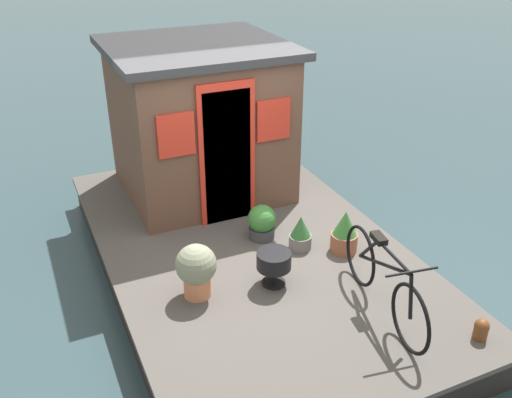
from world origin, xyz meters
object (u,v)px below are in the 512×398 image
object	(u,v)px
potted_plant_geranium	(300,233)
mooring_bollard	(481,329)
potted_plant_ivy	(196,269)
charcoal_grill	(274,262)
houseboat_cabin	(200,119)
potted_plant_succulent	(345,232)
bicycle	(384,281)
potted_plant_mint	(262,222)

from	to	relation	value
potted_plant_geranium	mooring_bollard	world-z (taller)	potted_plant_geranium
potted_plant_ivy	charcoal_grill	xyz separation A→B (m)	(-0.14, -0.80, -0.05)
mooring_bollard	houseboat_cabin	bearing A→B (deg)	17.91
potted_plant_succulent	mooring_bollard	size ratio (longest dim) A/B	2.40
potted_plant_succulent	charcoal_grill	xyz separation A→B (m)	(-0.25, 1.02, 0.04)
houseboat_cabin	bicycle	world-z (taller)	houseboat_cabin
potted_plant_succulent	charcoal_grill	bearing A→B (deg)	103.51
bicycle	charcoal_grill	xyz separation A→B (m)	(0.85, 0.76, -0.09)
houseboat_cabin	potted_plant_succulent	world-z (taller)	houseboat_cabin
bicycle	potted_plant_succulent	bearing A→B (deg)	-13.46
houseboat_cabin	mooring_bollard	distance (m)	4.32
potted_plant_geranium	potted_plant_mint	distance (m)	0.51
potted_plant_geranium	mooring_bollard	xyz separation A→B (m)	(-2.06, -0.79, -0.09)
mooring_bollard	potted_plant_ivy	bearing A→B (deg)	52.04
potted_plant_succulent	potted_plant_ivy	bearing A→B (deg)	93.22
bicycle	potted_plant_geranium	world-z (taller)	bicycle
potted_plant_ivy	potted_plant_succulent	world-z (taller)	potted_plant_ivy
potted_plant_geranium	mooring_bollard	size ratio (longest dim) A/B	1.94
houseboat_cabin	potted_plant_geranium	world-z (taller)	houseboat_cabin
potted_plant_succulent	charcoal_grill	world-z (taller)	potted_plant_succulent
houseboat_cabin	mooring_bollard	bearing A→B (deg)	-162.09
potted_plant_ivy	potted_plant_succulent	xyz separation A→B (m)	(0.10, -1.83, -0.08)
houseboat_cabin	potted_plant_geranium	distance (m)	2.19
charcoal_grill	potted_plant_succulent	bearing A→B (deg)	-76.49
mooring_bollard	bicycle	bearing A→B (deg)	41.10
charcoal_grill	potted_plant_geranium	bearing A→B (deg)	-49.57
potted_plant_succulent	mooring_bollard	distance (m)	1.84
bicycle	potted_plant_ivy	xyz separation A→B (m)	(0.99, 1.56, -0.04)
houseboat_cabin	potted_plant_succulent	size ratio (longest dim) A/B	4.37
houseboat_cabin	charcoal_grill	distance (m)	2.57
potted_plant_succulent	charcoal_grill	distance (m)	1.05
potted_plant_geranium	potted_plant_succulent	world-z (taller)	potted_plant_succulent
houseboat_cabin	potted_plant_mint	distance (m)	1.77
potted_plant_geranium	potted_plant_succulent	distance (m)	0.51
potted_plant_ivy	mooring_bollard	bearing A→B (deg)	-127.96
potted_plant_geranium	potted_plant_succulent	xyz separation A→B (m)	(-0.26, -0.44, 0.05)
bicycle	houseboat_cabin	bearing A→B (deg)	11.65
potted_plant_mint	potted_plant_succulent	bearing A→B (deg)	-131.26
charcoal_grill	mooring_bollard	distance (m)	2.09
potted_plant_mint	charcoal_grill	distance (m)	0.94
mooring_bollard	potted_plant_succulent	bearing A→B (deg)	11.11
potted_plant_ivy	potted_plant_geranium	xyz separation A→B (m)	(0.36, -1.39, -0.13)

